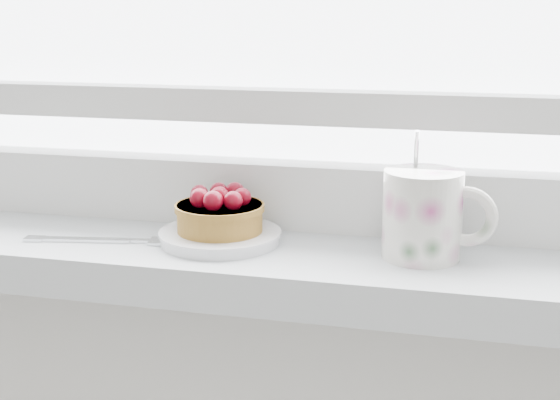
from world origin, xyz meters
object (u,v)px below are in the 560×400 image
(saucer, at_px, (220,237))
(fork, at_px, (115,240))
(raspberry_tart, at_px, (220,212))
(floral_mug, at_px, (425,213))

(saucer, distance_m, fork, 0.11)
(saucer, xyz_separation_m, fork, (-0.10, -0.02, -0.00))
(raspberry_tart, distance_m, fork, 0.11)
(saucer, relative_size, fork, 0.65)
(saucer, distance_m, floral_mug, 0.21)
(raspberry_tart, xyz_separation_m, floral_mug, (0.20, 0.00, 0.01))
(raspberry_tart, bearing_deg, floral_mug, 0.15)
(saucer, bearing_deg, fork, -166.59)
(saucer, height_order, raspberry_tart, raspberry_tart)
(floral_mug, xyz_separation_m, fork, (-0.31, -0.03, -0.04))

